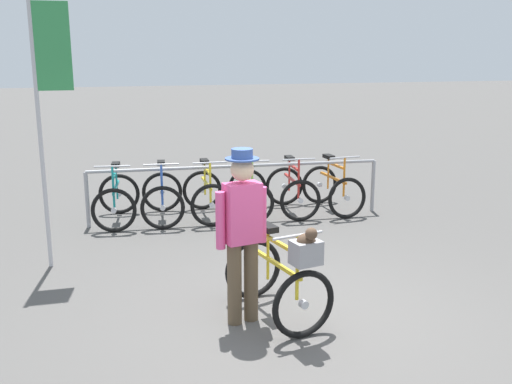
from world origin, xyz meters
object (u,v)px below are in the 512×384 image
(racked_bike_orange, at_px, (333,189))
(featured_bicycle, at_px, (283,275))
(racked_bike_lime, at_px, (250,193))
(person_with_featured_bike, at_px, (242,229))
(racked_bike_teal, at_px, (116,199))
(racked_bike_blue, at_px, (162,197))
(racked_bike_yellow, at_px, (207,195))
(racked_bike_red, at_px, (292,191))
(banner_flag, at_px, (48,84))

(racked_bike_orange, distance_m, featured_bicycle, 4.27)
(racked_bike_lime, distance_m, racked_bike_orange, 1.40)
(racked_bike_lime, distance_m, person_with_featured_bike, 3.91)
(racked_bike_teal, xyz_separation_m, racked_bike_blue, (0.70, -0.04, 0.00))
(racked_bike_yellow, bearing_deg, racked_bike_orange, -3.14)
(featured_bicycle, bearing_deg, racked_bike_teal, 110.23)
(racked_bike_red, xyz_separation_m, person_with_featured_bike, (-1.72, -3.69, 0.58))
(banner_flag, bearing_deg, racked_bike_blue, 49.95)
(racked_bike_blue, height_order, person_with_featured_bike, person_with_featured_bike)
(racked_bike_teal, height_order, racked_bike_red, same)
(featured_bicycle, bearing_deg, racked_bike_lime, 80.42)
(racked_bike_yellow, relative_size, racked_bike_lime, 0.93)
(racked_bike_blue, height_order, banner_flag, banner_flag)
(person_with_featured_bike, height_order, banner_flag, banner_flag)
(racked_bike_blue, height_order, racked_bike_red, same)
(person_with_featured_bike, bearing_deg, racked_bike_lime, 74.63)
(racked_bike_yellow, height_order, racked_bike_lime, same)
(racked_bike_lime, height_order, banner_flag, banner_flag)
(racked_bike_teal, xyz_separation_m, featured_bicycle, (1.45, -3.94, 0.12))
(racked_bike_teal, bearing_deg, banner_flag, -112.87)
(racked_bike_yellow, bearing_deg, person_with_featured_bike, -94.95)
(racked_bike_lime, height_order, racked_bike_red, same)
(racked_bike_lime, relative_size, racked_bike_red, 1.05)
(racked_bike_lime, bearing_deg, banner_flag, -150.07)
(racked_bike_yellow, bearing_deg, featured_bicycle, -89.21)
(featured_bicycle, bearing_deg, person_with_featured_bike, 165.73)
(person_with_featured_bike, bearing_deg, featured_bicycle, -14.27)
(racked_bike_orange, bearing_deg, racked_bike_yellow, 176.86)
(racked_bike_teal, relative_size, person_with_featured_bike, 0.68)
(racked_bike_lime, bearing_deg, racked_bike_red, -3.14)
(racked_bike_red, bearing_deg, person_with_featured_bike, -115.04)
(featured_bicycle, distance_m, banner_flag, 3.56)
(racked_bike_blue, relative_size, racked_bike_lime, 0.98)
(racked_bike_yellow, distance_m, racked_bike_lime, 0.70)
(person_with_featured_bike, bearing_deg, racked_bike_yellow, 85.05)
(racked_bike_yellow, relative_size, featured_bicycle, 0.89)
(racked_bike_orange, bearing_deg, person_with_featured_bike, -123.57)
(racked_bike_red, distance_m, featured_bicycle, 4.02)
(racked_bike_orange, relative_size, person_with_featured_bike, 0.67)
(racked_bike_blue, xyz_separation_m, racked_bike_yellow, (0.70, -0.04, 0.00))
(racked_bike_lime, xyz_separation_m, featured_bicycle, (-0.65, -3.82, 0.12))
(racked_bike_lime, height_order, racked_bike_orange, same)
(racked_bike_orange, relative_size, banner_flag, 0.36)
(racked_bike_orange, bearing_deg, racked_bike_red, 176.87)
(racked_bike_lime, distance_m, featured_bicycle, 3.88)
(racked_bike_blue, xyz_separation_m, banner_flag, (-1.44, -1.71, 1.86))
(racked_bike_lime, bearing_deg, person_with_featured_bike, -105.37)
(racked_bike_teal, xyz_separation_m, racked_bike_orange, (3.49, -0.19, 0.00))
(racked_bike_orange, bearing_deg, racked_bike_blue, 176.86)
(racked_bike_blue, bearing_deg, featured_bicycle, -79.08)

